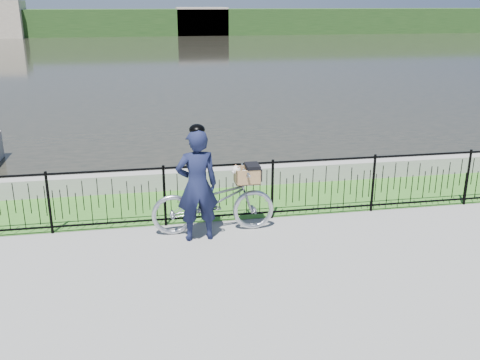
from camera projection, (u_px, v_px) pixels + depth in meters
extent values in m
plane|color=gray|center=(234.00, 260.00, 8.50)|extent=(120.00, 120.00, 0.00)
cube|color=#377123|center=(213.00, 202.00, 10.92)|extent=(60.00, 2.00, 0.01)
plane|color=black|center=(159.00, 57.00, 39.29)|extent=(120.00, 120.00, 0.00)
cube|color=gray|center=(207.00, 178.00, 11.79)|extent=(60.00, 0.30, 0.40)
cube|color=#24451A|center=(151.00, 22.00, 64.00)|extent=(120.00, 6.00, 3.00)
cube|color=#AA9C89|center=(202.00, 21.00, 63.58)|extent=(6.00, 3.00, 3.20)
imported|color=#ACB0B9|center=(213.00, 201.00, 9.40)|extent=(2.17, 0.76, 1.14)
cube|color=black|center=(247.00, 183.00, 9.40)|extent=(0.38, 0.18, 0.02)
cube|color=#997447|center=(247.00, 182.00, 9.40)|extent=(0.43, 0.33, 0.01)
cube|color=#997447|center=(245.00, 173.00, 9.50)|extent=(0.43, 0.02, 0.27)
cube|color=#997447|center=(249.00, 178.00, 9.21)|extent=(0.43, 0.02, 0.27)
cube|color=#997447|center=(259.00, 175.00, 9.39)|extent=(0.01, 0.33, 0.27)
cube|color=#997447|center=(235.00, 176.00, 9.32)|extent=(0.02, 0.33, 0.27)
cube|color=black|center=(252.00, 166.00, 9.32)|extent=(0.24, 0.35, 0.06)
cube|color=black|center=(260.00, 173.00, 9.39)|extent=(0.02, 0.35, 0.22)
ellipsoid|color=silver|center=(246.00, 176.00, 9.36)|extent=(0.31, 0.22, 0.20)
sphere|color=silver|center=(236.00, 170.00, 9.27)|extent=(0.15, 0.15, 0.15)
sphere|color=silver|center=(234.00, 172.00, 9.25)|extent=(0.07, 0.07, 0.07)
sphere|color=black|center=(232.00, 173.00, 9.24)|extent=(0.02, 0.02, 0.02)
cone|color=brown|center=(236.00, 166.00, 9.31)|extent=(0.06, 0.08, 0.08)
cone|color=brown|center=(238.00, 167.00, 9.22)|extent=(0.06, 0.08, 0.08)
imported|color=#131835|center=(197.00, 186.00, 8.97)|extent=(0.74, 0.52, 1.95)
ellipsoid|color=black|center=(196.00, 130.00, 8.66)|extent=(0.26, 0.29, 0.18)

